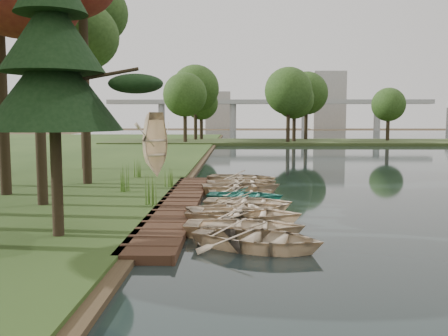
{
  "coord_description": "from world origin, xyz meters",
  "views": [
    {
      "loc": [
        0.67,
        -19.87,
        3.67
      ],
      "look_at": [
        0.21,
        0.36,
        1.62
      ],
      "focal_mm": 40.0,
      "sensor_mm": 36.0,
      "label": 1
    }
  ],
  "objects_px": {
    "boardwalk": "(179,205)",
    "rowboat_2": "(244,212)",
    "rowboat_0": "(258,235)",
    "pine_tree": "(53,57)",
    "stored_rowboat": "(156,170)",
    "rowboat_1": "(245,224)"
  },
  "relations": [
    {
      "from": "rowboat_1",
      "to": "pine_tree",
      "type": "xyz_separation_m",
      "value": [
        -5.36,
        -0.99,
        4.91
      ]
    },
    {
      "from": "boardwalk",
      "to": "rowboat_1",
      "type": "distance_m",
      "value": 5.58
    },
    {
      "from": "rowboat_1",
      "to": "stored_rowboat",
      "type": "height_order",
      "value": "stored_rowboat"
    },
    {
      "from": "rowboat_0",
      "to": "pine_tree",
      "type": "height_order",
      "value": "pine_tree"
    },
    {
      "from": "boardwalk",
      "to": "rowboat_1",
      "type": "relative_size",
      "value": 4.35
    },
    {
      "from": "boardwalk",
      "to": "rowboat_0",
      "type": "relative_size",
      "value": 4.34
    },
    {
      "from": "rowboat_1",
      "to": "pine_tree",
      "type": "height_order",
      "value": "pine_tree"
    },
    {
      "from": "boardwalk",
      "to": "pine_tree",
      "type": "bearing_deg",
      "value": -115.24
    },
    {
      "from": "rowboat_2",
      "to": "stored_rowboat",
      "type": "distance_m",
      "value": 12.25
    },
    {
      "from": "boardwalk",
      "to": "pine_tree",
      "type": "height_order",
      "value": "pine_tree"
    },
    {
      "from": "rowboat_2",
      "to": "stored_rowboat",
      "type": "bearing_deg",
      "value": 30.44
    },
    {
      "from": "boardwalk",
      "to": "rowboat_2",
      "type": "bearing_deg",
      "value": -50.86
    },
    {
      "from": "rowboat_1",
      "to": "stored_rowboat",
      "type": "relative_size",
      "value": 1.0
    },
    {
      "from": "rowboat_0",
      "to": "stored_rowboat",
      "type": "distance_m",
      "value": 15.38
    },
    {
      "from": "rowboat_2",
      "to": "stored_rowboat",
      "type": "height_order",
      "value": "stored_rowboat"
    },
    {
      "from": "stored_rowboat",
      "to": "rowboat_1",
      "type": "bearing_deg",
      "value": -121.55
    },
    {
      "from": "pine_tree",
      "to": "stored_rowboat",
      "type": "bearing_deg",
      "value": 87.71
    },
    {
      "from": "stored_rowboat",
      "to": "pine_tree",
      "type": "relative_size",
      "value": 0.45
    },
    {
      "from": "rowboat_2",
      "to": "pine_tree",
      "type": "relative_size",
      "value": 0.49
    },
    {
      "from": "boardwalk",
      "to": "stored_rowboat",
      "type": "xyz_separation_m",
      "value": [
        -2.24,
        8.11,
        0.53
      ]
    },
    {
      "from": "pine_tree",
      "to": "rowboat_0",
      "type": "bearing_deg",
      "value": -4.38
    },
    {
      "from": "rowboat_0",
      "to": "pine_tree",
      "type": "bearing_deg",
      "value": 109.98
    }
  ]
}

